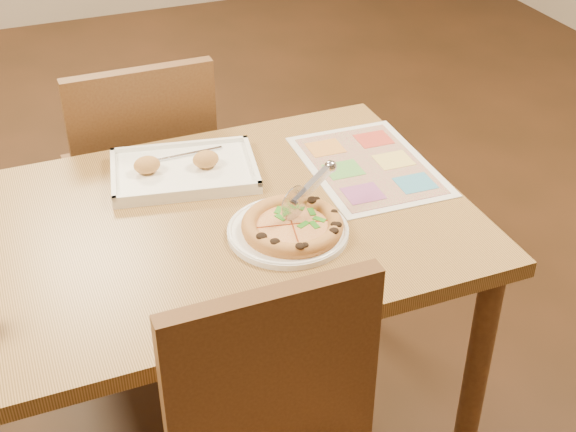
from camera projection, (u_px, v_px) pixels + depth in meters
name	position (u px, v px, depth m)	size (l,w,h in m)	color
dining_table	(197.00, 253.00, 1.92)	(1.30, 0.85, 0.72)	#A07540
chair_far	(142.00, 161.00, 2.42)	(0.42, 0.42, 0.47)	brown
plate	(288.00, 231.00, 1.83)	(0.28, 0.28, 0.01)	white
pizza	(292.00, 226.00, 1.81)	(0.23, 0.23, 0.04)	#CB8845
pizza_cutter	(306.00, 191.00, 1.82)	(0.16, 0.08, 0.10)	silver
appetizer_tray	(183.00, 171.00, 2.04)	(0.40, 0.31, 0.06)	white
menu	(369.00, 165.00, 2.09)	(0.31, 0.43, 0.01)	silver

